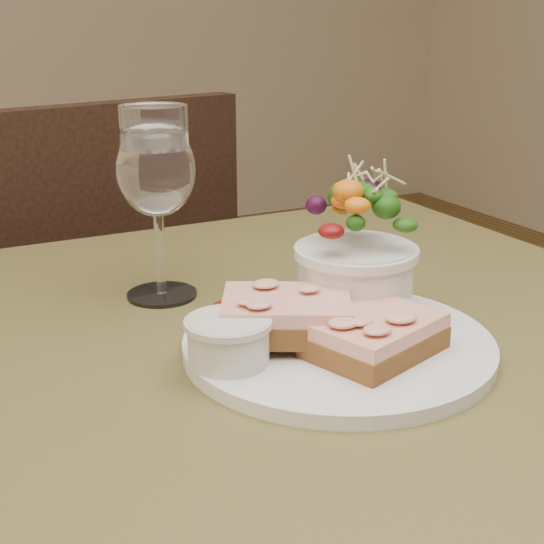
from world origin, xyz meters
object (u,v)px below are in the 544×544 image
sandwich_back (286,315)px  salad_bowl (356,248)px  dinner_plate (338,344)px  wine_glass (156,175)px  chair_far (87,430)px  ramekin (228,339)px  sandwich_front (375,335)px  cafe_table (293,444)px

sandwich_back → salad_bowl: salad_bowl is taller
salad_bowl → dinner_plate: bearing=-134.6°
dinner_plate → salad_bowl: 0.09m
wine_glass → chair_far: bearing=87.3°
dinner_plate → ramekin: size_ratio=4.13×
dinner_plate → sandwich_back: bearing=160.7°
sandwich_front → wine_glass: wine_glass is taller
chair_far → cafe_table: bearing=81.4°
chair_far → salad_bowl: size_ratio=7.09×
chair_far → salad_bowl: bearing=87.1°
dinner_plate → salad_bowl: salad_bowl is taller
ramekin → dinner_plate: bearing=0.4°
salad_bowl → sandwich_front: bearing=-112.9°
cafe_table → dinner_plate: (0.02, -0.03, 0.11)m
cafe_table → dinner_plate: size_ratio=3.06×
dinner_plate → sandwich_front: (0.01, -0.04, 0.02)m
chair_far → salad_bowl: chair_far is taller
sandwich_front → dinner_plate: bearing=87.5°
salad_bowl → wine_glass: wine_glass is taller
wine_glass → dinner_plate: bearing=-65.0°
ramekin → wine_glass: (0.01, 0.19, 0.09)m
dinner_plate → wine_glass: (-0.09, 0.19, 0.12)m
cafe_table → sandwich_back: size_ratio=6.11×
cafe_table → chair_far: chair_far is taller
dinner_plate → sandwich_front: 0.04m
dinner_plate → wine_glass: 0.24m
chair_far → ramekin: (-0.04, -0.75, 0.49)m
sandwich_front → salad_bowl: salad_bowl is taller
chair_far → dinner_plate: 0.88m
chair_far → salad_bowl: 0.88m
dinner_plate → wine_glass: bearing=115.0°
wine_glass → sandwich_front: bearing=-66.4°
sandwich_front → ramekin: ramekin is taller
sandwich_back → wine_glass: (-0.05, 0.18, 0.09)m
ramekin → salad_bowl: 0.16m
cafe_table → sandwich_front: size_ratio=6.58×
dinner_plate → ramekin: 0.10m
salad_bowl → sandwich_back: bearing=-159.9°
dinner_plate → ramekin: ramekin is taller
cafe_table → sandwich_front: 0.15m
ramekin → salad_bowl: salad_bowl is taller
ramekin → wine_glass: size_ratio=0.36×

